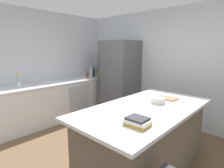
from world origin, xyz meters
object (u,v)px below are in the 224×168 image
flower_vase (18,83)px  wine_bottle (94,72)px  cutting_board (167,98)px  mixing_bowl (158,100)px  vinegar_bottle (103,73)px  kitchen_island (145,138)px  refrigerator (120,79)px  sink_faucet (35,78)px  hot_sauce_bottle (87,75)px  cookbook_stack (137,122)px  soda_bottle (91,73)px  olive_oil_bottle (97,73)px  syrup_bottle (100,73)px

flower_vase → wine_bottle: 2.02m
cutting_board → mixing_bowl: bearing=-87.0°
vinegar_bottle → wine_bottle: 0.30m
kitchen_island → vinegar_bottle: 3.05m
refrigerator → vinegar_bottle: refrigerator is taller
kitchen_island → sink_faucet: 2.73m
hot_sauce_bottle → kitchen_island: bearing=-23.3°
flower_vase → cookbook_stack: (2.89, 0.10, -0.05)m
wine_bottle → refrigerator: bearing=7.0°
kitchen_island → wine_bottle: size_ratio=6.36×
mixing_bowl → cutting_board: size_ratio=0.67×
kitchen_island → cookbook_stack: 0.82m
wine_bottle → kitchen_island: bearing=-27.3°
hot_sauce_bottle → cutting_board: size_ratio=0.71×
mixing_bowl → cutting_board: (-0.02, 0.32, -0.03)m
hot_sauce_bottle → cutting_board: (2.65, -0.56, -0.07)m
soda_bottle → sink_faucet: bearing=-92.2°
flower_vase → olive_oil_bottle: 2.11m
syrup_bottle → wine_bottle: size_ratio=0.79×
soda_bottle → cutting_board: soda_bottle is taller
olive_oil_bottle → hot_sauce_bottle: olive_oil_bottle is taller
vinegar_bottle → cookbook_stack: vinegar_bottle is taller
vinegar_bottle → cutting_board: 2.75m
sink_faucet → olive_oil_bottle: olive_oil_bottle is taller
flower_vase → vinegar_bottle: bearing=87.4°
syrup_bottle → olive_oil_bottle: (-0.03, -0.09, 0.02)m
kitchen_island → wine_bottle: wine_bottle is taller
flower_vase → hot_sauce_bottle: size_ratio=1.46×
soda_bottle → hot_sauce_bottle: soda_bottle is taller
soda_bottle → kitchen_island: bearing=-25.6°
syrup_bottle → refrigerator: bearing=-5.0°
kitchen_island → mixing_bowl: size_ratio=10.21×
sink_faucet → wine_bottle: 1.66m
cutting_board → refrigerator: bearing=153.4°
sink_faucet → olive_oil_bottle: (0.11, 1.75, -0.04)m
soda_bottle → hot_sauce_bottle: size_ratio=1.47×
syrup_bottle → mixing_bowl: 2.84m
soda_bottle → mixing_bowl: bearing=-20.5°
kitchen_island → olive_oil_bottle: 2.96m
flower_vase → cutting_board: 2.93m
soda_bottle → cookbook_stack: bearing=-32.7°
sink_faucet → soda_bottle: size_ratio=0.94×
cookbook_stack → mixing_bowl: (-0.23, 0.85, -0.00)m
olive_oil_bottle → soda_bottle: 0.19m
kitchen_island → cutting_board: size_ratio=6.86×
syrup_bottle → cutting_board: (2.53, -0.94, -0.09)m
hot_sauce_bottle → cookbook_stack: bearing=-30.7°
kitchen_island → flower_vase: (-2.62, -0.69, 0.55)m
syrup_bottle → cutting_board: bearing=-20.3°
soda_bottle → mixing_bowl: 2.80m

